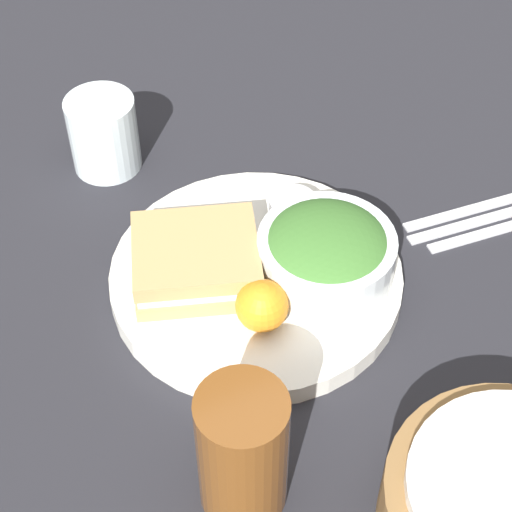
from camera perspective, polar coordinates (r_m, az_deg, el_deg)
The scene contains 11 objects.
ground_plane at distance 0.84m, azimuth -0.00°, elevation -1.95°, with size 4.00×4.00×0.00m, color #232328.
plate at distance 0.83m, azimuth -0.00°, elevation -1.46°, with size 0.28×0.28×0.02m, color white.
sandwich at distance 0.80m, azimuth -4.01°, elevation -0.31°, with size 0.14×0.13×0.04m.
salad_bowl at distance 0.80m, azimuth 4.71°, elevation 0.27°, with size 0.13×0.13×0.06m.
dressing_cup at distance 0.85m, azimuth 2.46°, elevation 3.01°, with size 0.05×0.05×0.03m, color #B7B7BC.
orange_wedge at distance 0.76m, azimuth 0.40°, elevation -3.33°, with size 0.05×0.05×0.05m, color orange.
drink_glass at distance 0.66m, azimuth -0.90°, elevation -12.94°, with size 0.07×0.07×0.13m, color brown.
fork at distance 0.94m, azimuth 14.79°, elevation 3.24°, with size 0.18×0.01×0.01m, color silver.
knife at distance 0.93m, azimuth 15.34°, elevation 2.51°, with size 0.19×0.01×0.01m, color silver.
spoon at distance 0.92m, azimuth 15.91°, elevation 1.76°, with size 0.16×0.01×0.01m, color silver.
water_glass at distance 0.95m, azimuth -10.13°, elevation 8.02°, with size 0.08×0.08×0.09m, color silver.
Camera 1 is at (0.25, 0.49, 0.63)m, focal length 60.00 mm.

